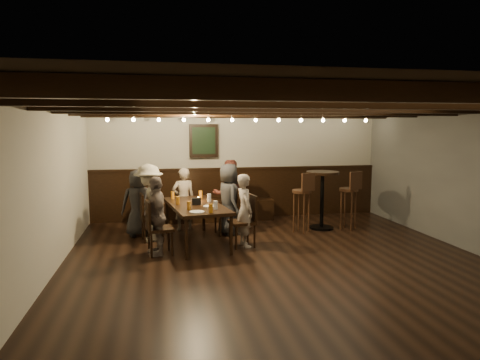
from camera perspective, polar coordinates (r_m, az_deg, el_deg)
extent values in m
plane|color=black|center=(6.55, 5.57, -11.15)|extent=(7.00, 7.00, 0.00)
plane|color=black|center=(6.23, 5.83, 10.32)|extent=(7.00, 7.00, 0.00)
plane|color=beige|center=(9.66, -0.20, 2.06)|extent=(6.50, 0.00, 6.50)
plane|color=#50504E|center=(7.84, 29.11, 0.00)|extent=(0.00, 7.00, 7.00)
plane|color=beige|center=(6.20, -24.48, -1.38)|extent=(0.00, 7.00, 7.00)
cube|color=black|center=(9.70, -0.15, -1.79)|extent=(6.50, 0.08, 1.10)
cube|color=black|center=(9.39, -4.67, -4.12)|extent=(3.00, 0.45, 0.45)
cube|color=black|center=(9.42, -4.89, 5.25)|extent=(0.62, 0.12, 0.72)
cube|color=black|center=(9.35, -4.85, 5.24)|extent=(0.50, 0.02, 0.58)
cube|color=black|center=(3.55, 19.57, 11.00)|extent=(6.50, 0.10, 0.16)
cube|color=black|center=(4.59, 12.14, 10.26)|extent=(6.50, 0.10, 0.16)
cube|color=black|center=(5.67, 7.52, 9.71)|extent=(6.50, 0.10, 0.16)
cube|color=black|center=(6.78, 4.41, 9.30)|extent=(6.50, 0.10, 0.16)
cube|color=black|center=(7.91, 2.18, 8.99)|extent=(6.50, 0.10, 0.16)
cube|color=black|center=(9.04, 0.51, 8.75)|extent=(6.50, 0.10, 0.16)
sphere|color=#FFE099|center=(8.90, -17.27, 7.69)|extent=(0.07, 0.07, 0.07)
sphere|color=#FFE099|center=(8.85, -8.31, 7.94)|extent=(0.07, 0.07, 0.07)
sphere|color=#FFE099|center=(9.02, 0.53, 8.00)|extent=(0.07, 0.07, 0.07)
sphere|color=#FFE099|center=(9.39, 8.87, 7.88)|extent=(0.07, 0.07, 0.07)
sphere|color=#FFE099|center=(9.93, 16.43, 7.62)|extent=(0.07, 0.07, 0.07)
cube|color=black|center=(7.53, -5.91, -3.45)|extent=(1.11, 1.97, 0.06)
cylinder|color=black|center=(6.70, -7.16, -7.88)|extent=(0.06, 0.06, 0.64)
cylinder|color=black|center=(8.38, -9.71, -4.89)|extent=(0.06, 0.06, 0.64)
cylinder|color=black|center=(6.88, -1.18, -7.42)|extent=(0.06, 0.06, 0.64)
cylinder|color=black|center=(8.52, -4.87, -4.61)|extent=(0.06, 0.06, 0.64)
cube|color=black|center=(7.90, -11.61, -5.03)|extent=(0.45, 0.45, 0.05)
cube|color=black|center=(7.83, -12.95, -3.39)|extent=(0.10, 0.39, 0.43)
cube|color=black|center=(7.02, -10.61, -6.44)|extent=(0.46, 0.46, 0.05)
cube|color=black|center=(6.95, -12.15, -4.56)|extent=(0.10, 0.40, 0.44)
cube|color=black|center=(8.19, -1.84, -4.33)|extent=(0.47, 0.47, 0.05)
cube|color=black|center=(8.20, -0.61, -2.54)|extent=(0.10, 0.41, 0.45)
cube|color=black|center=(7.36, 0.28, -5.66)|extent=(0.46, 0.46, 0.05)
cube|color=black|center=(7.37, 1.63, -3.67)|extent=(0.10, 0.41, 0.45)
imported|color=#262629|center=(8.27, -13.45, -2.97)|extent=(0.67, 0.49, 1.26)
imported|color=gray|center=(8.55, -7.54, -2.54)|extent=(0.50, 0.36, 1.25)
imported|color=maroon|center=(8.62, -1.48, -1.92)|extent=(0.75, 0.62, 1.39)
imported|color=#9F9886|center=(7.84, -12.03, -2.98)|extent=(0.65, 0.97, 1.39)
imported|color=slate|center=(6.97, -11.06, -4.71)|extent=(0.42, 0.78, 1.27)
imported|color=#2A2A2D|center=(8.16, -1.51, -2.56)|extent=(0.53, 0.72, 1.36)
imported|color=gray|center=(7.33, 0.65, -4.07)|extent=(0.36, 0.50, 1.25)
cylinder|color=#BF7219|center=(8.14, -8.98, -2.02)|extent=(0.07, 0.07, 0.14)
cylinder|color=#BF7219|center=(8.20, -5.27, -1.90)|extent=(0.07, 0.07, 0.14)
cylinder|color=#BF7219|center=(7.55, -8.31, -2.71)|extent=(0.07, 0.07, 0.14)
cylinder|color=silver|center=(7.78, -4.11, -2.37)|extent=(0.07, 0.07, 0.14)
cylinder|color=#BF7219|center=(7.04, -6.81, -3.40)|extent=(0.07, 0.07, 0.14)
cylinder|color=silver|center=(7.04, -3.29, -3.36)|extent=(0.07, 0.07, 0.14)
cylinder|color=#BF7219|center=(6.77, -3.93, -3.79)|extent=(0.07, 0.07, 0.14)
cylinder|color=white|center=(6.82, -5.77, -4.25)|extent=(0.24, 0.24, 0.01)
cylinder|color=white|center=(7.29, -3.98, -3.51)|extent=(0.24, 0.24, 0.01)
cube|color=black|center=(7.47, -5.83, -2.86)|extent=(0.15, 0.10, 0.12)
cylinder|color=beige|center=(7.84, -5.57, -2.64)|extent=(0.05, 0.05, 0.05)
cylinder|color=black|center=(8.87, 10.79, -6.24)|extent=(0.48, 0.48, 0.04)
cylinder|color=black|center=(8.76, 10.87, -2.76)|extent=(0.08, 0.08, 1.09)
cylinder|color=black|center=(8.68, 10.96, 0.94)|extent=(0.66, 0.66, 0.05)
cylinder|color=#311B0F|center=(8.36, 8.23, -1.50)|extent=(0.37, 0.37, 0.05)
cube|color=#311B0F|center=(8.21, 9.09, -0.29)|extent=(0.31, 0.16, 0.35)
cylinder|color=#311B0F|center=(8.78, 14.30, -1.24)|extent=(0.37, 0.37, 0.05)
cube|color=#311B0F|center=(8.64, 15.20, -0.08)|extent=(0.32, 0.16, 0.35)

